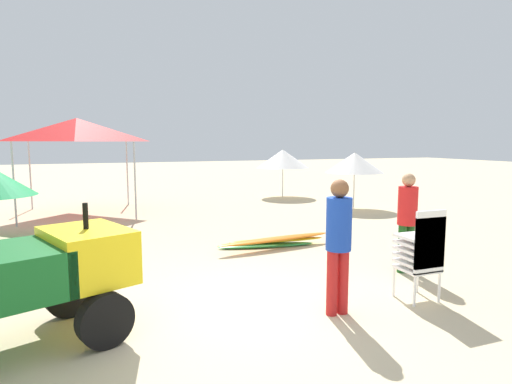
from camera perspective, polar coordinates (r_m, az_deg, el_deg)
The scene contains 10 objects.
ground at distance 5.86m, azimuth -2.05°, elevation -15.16°, with size 80.00×80.00×0.00m, color beige.
utility_cart at distance 5.12m, azimuth -30.23°, elevation -10.11°, with size 2.81×2.08×1.50m.
stacked_plastic_chairs at distance 6.23m, azimuth 21.52°, elevation -7.11°, with size 0.48×0.48×1.29m.
surfboard_pile at distance 8.87m, azimuth 2.30°, elevation -6.64°, with size 2.60×0.79×0.24m.
lifeguard_near_left at distance 7.51m, azimuth 19.65°, elevation -3.04°, with size 0.32×0.32×1.67m.
lifeguard_near_center at distance 5.44m, azimuth 11.03°, elevation -6.02°, with size 0.32×0.32×1.73m.
popup_canopy at distance 13.80m, azimuth -22.94°, elevation 7.70°, with size 3.05×3.05×2.88m.
beach_umbrella_left at distance 14.15m, azimuth 13.11°, elevation 3.86°, with size 1.87×1.87×1.83m.
beach_umbrella_mid at distance 16.81m, azimuth 3.62°, elevation 4.48°, with size 2.06×2.06×1.87m.
traffic_cone_near at distance 11.54m, azimuth 11.17°, elevation -3.05°, with size 0.33×0.33×0.48m, color orange.
Camera 1 is at (-1.74, -5.15, 2.20)m, focal length 29.77 mm.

